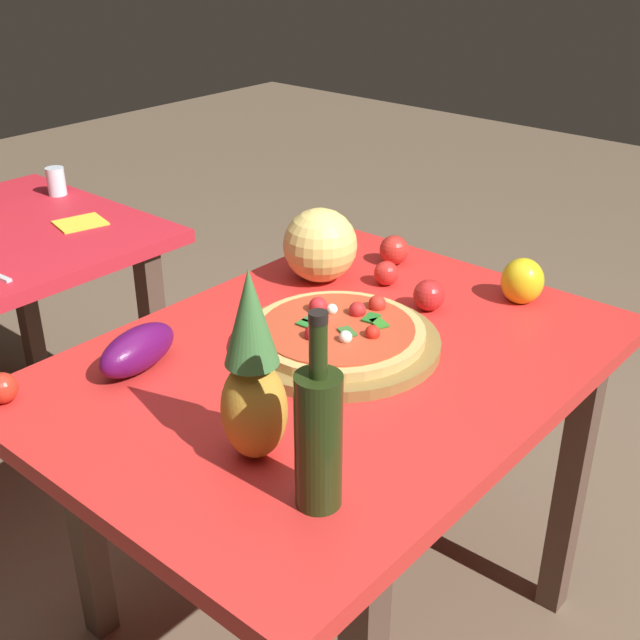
# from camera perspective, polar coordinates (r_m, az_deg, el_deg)

# --- Properties ---
(ground_plane) EXTENTS (10.00, 10.00, 0.00)m
(ground_plane) POSITION_cam_1_polar(r_m,az_deg,el_deg) (2.21, 0.77, -20.03)
(ground_plane) COLOR brown
(display_table) EXTENTS (1.26, 0.92, 0.76)m
(display_table) POSITION_cam_1_polar(r_m,az_deg,el_deg) (1.77, 0.90, -5.14)
(display_table) COLOR brown
(display_table) RESTS_ON ground_plane
(pizza_board) EXTENTS (0.45, 0.45, 0.02)m
(pizza_board) POSITION_cam_1_polar(r_m,az_deg,el_deg) (1.76, 1.24, -1.57)
(pizza_board) COLOR olive
(pizza_board) RESTS_ON display_table
(pizza) EXTENTS (0.38, 0.38, 0.06)m
(pizza) POSITION_cam_1_polar(r_m,az_deg,el_deg) (1.75, 1.28, -0.74)
(pizza) COLOR tan
(pizza) RESTS_ON pizza_board
(wine_bottle) EXTENTS (0.08, 0.08, 0.34)m
(wine_bottle) POSITION_cam_1_polar(r_m,az_deg,el_deg) (1.26, -0.12, -8.21)
(wine_bottle) COLOR black
(wine_bottle) RESTS_ON display_table
(pineapple_left) EXTENTS (0.11, 0.11, 0.35)m
(pineapple_left) POSITION_cam_1_polar(r_m,az_deg,el_deg) (1.35, -4.76, -4.02)
(pineapple_left) COLOR #BB8A2C
(pineapple_left) RESTS_ON display_table
(melon) EXTENTS (0.19, 0.19, 0.19)m
(melon) POSITION_cam_1_polar(r_m,az_deg,el_deg) (2.05, 0.01, 5.31)
(melon) COLOR #EACB6B
(melon) RESTS_ON display_table
(bell_pepper) EXTENTS (0.10, 0.10, 0.11)m
(bell_pepper) POSITION_cam_1_polar(r_m,az_deg,el_deg) (2.01, 14.09, 2.68)
(bell_pepper) COLOR yellow
(bell_pepper) RESTS_ON display_table
(eggplant) EXTENTS (0.21, 0.12, 0.09)m
(eggplant) POSITION_cam_1_polar(r_m,az_deg,el_deg) (1.70, -12.75, -2.06)
(eggplant) COLOR #510D4B
(eggplant) RESTS_ON display_table
(tomato_at_corner) EXTENTS (0.08, 0.08, 0.08)m
(tomato_at_corner) POSITION_cam_1_polar(r_m,az_deg,el_deg) (2.17, 5.25, 4.95)
(tomato_at_corner) COLOR red
(tomato_at_corner) RESTS_ON display_table
(tomato_beside_pepper) EXTENTS (0.08, 0.08, 0.08)m
(tomato_beside_pepper) POSITION_cam_1_polar(r_m,az_deg,el_deg) (1.93, 7.70, 1.75)
(tomato_beside_pepper) COLOR red
(tomato_beside_pepper) RESTS_ON display_table
(tomato_near_board) EXTENTS (0.06, 0.06, 0.06)m
(tomato_near_board) POSITION_cam_1_polar(r_m,az_deg,el_deg) (2.05, 4.70, 3.31)
(tomato_near_board) COLOR red
(tomato_near_board) RESTS_ON display_table
(tomato_by_bottle) EXTENTS (0.06, 0.06, 0.06)m
(tomato_by_bottle) POSITION_cam_1_polar(r_m,az_deg,el_deg) (1.68, -21.53, -4.49)
(tomato_by_bottle) COLOR red
(tomato_by_bottle) RESTS_ON display_table
(drinking_glass_water) EXTENTS (0.06, 0.06, 0.09)m
(drinking_glass_water) POSITION_cam_1_polar(r_m,az_deg,el_deg) (2.85, -18.13, 9.29)
(drinking_glass_water) COLOR silver
(drinking_glass_water) RESTS_ON background_table
(napkin_folded) EXTENTS (0.16, 0.15, 0.01)m
(napkin_folded) POSITION_cam_1_polar(r_m,az_deg,el_deg) (2.57, -16.56, 6.59)
(napkin_folded) COLOR yellow
(napkin_folded) RESTS_ON background_table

